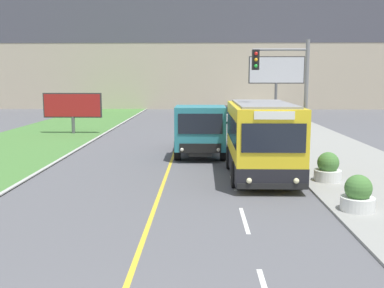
# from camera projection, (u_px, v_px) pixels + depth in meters

# --- Properties ---
(apartment_block_background) EXTENTS (80.00, 8.04, 23.97)m
(apartment_block_background) POSITION_uv_depth(u_px,v_px,m) (191.00, 18.00, 60.01)
(apartment_block_background) COLOR #BCAD93
(apartment_block_background) RESTS_ON ground_plane
(city_bus) EXTENTS (2.66, 5.95, 3.11)m
(city_bus) POSITION_uv_depth(u_px,v_px,m) (262.00, 140.00, 18.27)
(city_bus) COLOR yellow
(city_bus) RESTS_ON ground_plane
(dump_truck) EXTENTS (2.58, 6.57, 2.68)m
(dump_truck) POSITION_uv_depth(u_px,v_px,m) (200.00, 131.00, 23.30)
(dump_truck) COLOR black
(dump_truck) RESTS_ON ground_plane
(car_distant) EXTENTS (1.80, 4.30, 1.45)m
(car_distant) POSITION_uv_depth(u_px,v_px,m) (226.00, 114.00, 41.93)
(car_distant) COLOR silver
(car_distant) RESTS_ON ground_plane
(traffic_light_mast) EXTENTS (2.28, 0.32, 5.61)m
(traffic_light_mast) POSITION_uv_depth(u_px,v_px,m) (290.00, 91.00, 18.06)
(traffic_light_mast) COLOR slate
(traffic_light_mast) RESTS_ON ground_plane
(billboard_large) EXTENTS (4.85, 0.24, 5.90)m
(billboard_large) POSITION_uv_depth(u_px,v_px,m) (276.00, 73.00, 39.19)
(billboard_large) COLOR #59595B
(billboard_large) RESTS_ON ground_plane
(billboard_small) EXTENTS (4.25, 0.24, 2.98)m
(billboard_small) POSITION_uv_depth(u_px,v_px,m) (73.00, 106.00, 32.66)
(billboard_small) COLOR #59595B
(billboard_small) RESTS_ON ground_plane
(planter_round_near) EXTENTS (1.03, 1.03, 1.11)m
(planter_round_near) POSITION_uv_depth(u_px,v_px,m) (358.00, 195.00, 13.70)
(planter_round_near) COLOR silver
(planter_round_near) RESTS_ON sidewalk_right
(planter_round_second) EXTENTS (1.05, 1.05, 1.15)m
(planter_round_second) POSITION_uv_depth(u_px,v_px,m) (328.00, 168.00, 17.61)
(planter_round_second) COLOR silver
(planter_round_second) RESTS_ON sidewalk_right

